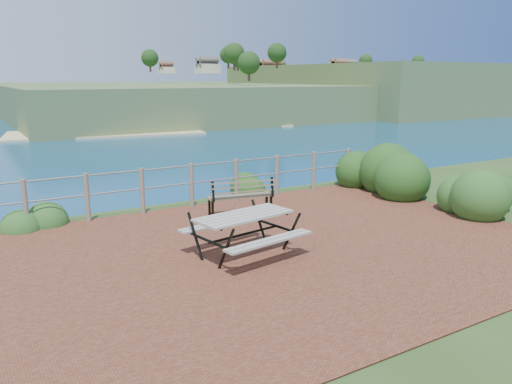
{
  "coord_description": "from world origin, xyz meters",
  "views": [
    {
      "loc": [
        -4.41,
        -6.83,
        2.9
      ],
      "look_at": [
        0.38,
        1.16,
        0.75
      ],
      "focal_mm": 35.0,
      "sensor_mm": 36.0,
      "label": 1
    }
  ],
  "objects": [
    {
      "name": "ground",
      "position": [
        0.0,
        0.0,
        0.0
      ],
      "size": [
        10.0,
        7.0,
        0.12
      ],
      "primitive_type": "cube",
      "color": "brown",
      "rests_on": "ground"
    },
    {
      "name": "shrub_right_front",
      "position": [
        4.86,
        1.94,
        0.0
      ],
      "size": [
        1.52,
        1.52,
        2.15
      ],
      "primitive_type": "ellipsoid",
      "color": "#123B13",
      "rests_on": "ground"
    },
    {
      "name": "shrub_right_back",
      "position": [
        5.25,
        -0.12,
        0.0
      ],
      "size": [
        1.34,
        1.34,
        1.91
      ],
      "primitive_type": "ellipsoid",
      "color": "#245921",
      "rests_on": "ground"
    },
    {
      "name": "distant_bay",
      "position": [
        173.07,
        202.61,
        -1.52
      ],
      "size": [
        290.0,
        232.36,
        24.0
      ],
      "color": "#485E2F",
      "rests_on": "ground"
    },
    {
      "name": "shrub_right_edge",
      "position": [
        4.61,
        3.46,
        0.0
      ],
      "size": [
        1.12,
        1.12,
        1.59
      ],
      "primitive_type": "ellipsoid",
      "color": "#123B13",
      "rests_on": "ground"
    },
    {
      "name": "shrub_lip_west",
      "position": [
        -3.31,
        3.67,
        0.0
      ],
      "size": [
        0.87,
        0.87,
        0.66
      ],
      "primitive_type": "ellipsoid",
      "color": "#245921",
      "rests_on": "ground"
    },
    {
      "name": "picnic_table",
      "position": [
        -0.54,
        0.01,
        0.44
      ],
      "size": [
        1.72,
        1.41,
        0.69
      ],
      "rotation": [
        0.0,
        0.0,
        0.16
      ],
      "color": "#A59F94",
      "rests_on": "ground"
    },
    {
      "name": "park_bench",
      "position": [
        0.65,
        2.25,
        0.53
      ],
      "size": [
        1.46,
        0.62,
        0.8
      ],
      "rotation": [
        0.0,
        0.0,
        -0.19
      ],
      "color": "brown",
      "rests_on": "ground"
    },
    {
      "name": "shrub_lip_east",
      "position": [
        2.0,
        4.26,
        0.0
      ],
      "size": [
        0.86,
        0.86,
        0.63
      ],
      "primitive_type": "ellipsoid",
      "color": "#123B13",
      "rests_on": "ground"
    },
    {
      "name": "safety_railing",
      "position": [
        0.0,
        3.35,
        0.57
      ],
      "size": [
        9.4,
        0.1,
        1.0
      ],
      "color": "#6B5B4C",
      "rests_on": "ground"
    }
  ]
}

